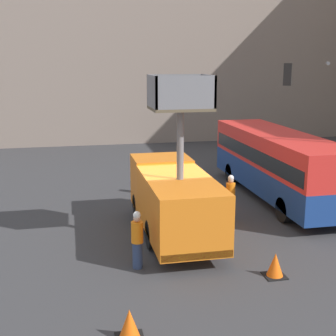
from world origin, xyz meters
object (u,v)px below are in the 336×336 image
at_px(utility_truck, 173,196).
at_px(road_worker_near_truck, 137,240).
at_px(road_worker_directing, 230,197).
at_px(traffic_cone_mid_road, 275,265).
at_px(traffic_cone_near_truck, 130,325).
at_px(city_bus, 277,160).

xyz_separation_m(utility_truck, road_worker_near_truck, (-1.73, -2.50, -0.60)).
relative_size(utility_truck, road_worker_directing, 3.58).
xyz_separation_m(road_worker_directing, traffic_cone_mid_road, (-0.43, -5.38, -0.59)).
height_order(road_worker_near_truck, traffic_cone_mid_road, road_worker_near_truck).
height_order(road_worker_directing, traffic_cone_mid_road, road_worker_directing).
height_order(utility_truck, road_worker_directing, utility_truck).
relative_size(road_worker_near_truck, traffic_cone_near_truck, 2.42).
bearing_deg(road_worker_directing, traffic_cone_near_truck, -17.15).
xyz_separation_m(utility_truck, city_bus, (5.88, 3.81, 0.30)).
distance_m(road_worker_near_truck, road_worker_directing, 5.94).
bearing_deg(traffic_cone_near_truck, utility_truck, 68.71).
distance_m(road_worker_directing, traffic_cone_mid_road, 5.43).
height_order(utility_truck, city_bus, utility_truck).
bearing_deg(traffic_cone_near_truck, traffic_cone_mid_road, 26.61).
xyz_separation_m(road_worker_near_truck, traffic_cone_near_truck, (-0.75, -3.87, -0.58)).
height_order(city_bus, traffic_cone_mid_road, city_bus).
bearing_deg(utility_truck, road_worker_directing, 27.28).
distance_m(city_bus, traffic_cone_near_truck, 13.26).
relative_size(utility_truck, traffic_cone_mid_road, 9.00).
bearing_deg(road_worker_directing, traffic_cone_mid_road, 12.10).
height_order(utility_truck, traffic_cone_mid_road, utility_truck).
xyz_separation_m(city_bus, road_worker_directing, (-3.15, -2.40, -0.91)).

